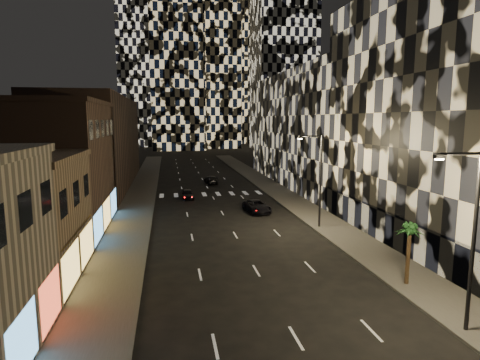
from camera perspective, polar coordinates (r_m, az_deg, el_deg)
name	(u,v)px	position (r m, az deg, el deg)	size (l,w,h in m)	color
sidewalk_left	(140,196)	(57.64, -14.07, -2.20)	(4.00, 120.00, 0.15)	#47443F
sidewalk_right	(278,191)	(59.67, 5.47, -1.62)	(4.00, 120.00, 0.15)	#47443F
curb_left	(155,195)	(57.54, -11.98, -2.15)	(0.20, 120.00, 0.15)	#4C4C47
curb_right	(265,192)	(59.15, 3.51, -1.68)	(0.20, 120.00, 0.15)	#4C4C47
retail_brown	(49,169)	(41.78, -25.48, 1.41)	(10.00, 15.00, 12.00)	#4A342A
retail_filler_left	(97,143)	(67.53, -19.69, 5.03)	(10.00, 40.00, 14.00)	#4A342A
midrise_right	(471,115)	(40.45, 30.03, 7.99)	(16.00, 25.00, 22.00)	#232326
midrise_base	(383,226)	(37.14, 19.73, -6.14)	(0.60, 25.00, 3.00)	#383838
midrise_filler_right	(326,129)	(68.64, 12.10, 7.06)	(16.00, 40.00, 18.00)	#232326
tower_right_mid	(284,5)	(152.50, 6.25, 23.53)	(20.00, 20.00, 100.00)	black
tower_center_low	(176,11)	(151.14, -9.10, 22.63)	(18.00, 18.00, 95.00)	black
streetlight_near	(470,230)	(22.49, 29.92, -6.14)	(2.55, 0.25, 9.00)	black
streetlight_far	(318,174)	(39.58, 11.08, 0.79)	(2.55, 0.25, 9.00)	black
car_dark_midlane	(188,194)	(54.55, -7.46, -2.01)	(1.53, 3.81, 1.30)	black
car_dark_oncoming	(211,180)	(67.21, -4.12, 0.05)	(1.82, 4.48, 1.30)	black
car_dark_rightlane	(257,206)	(46.45, 2.41, -3.76)	(2.27, 4.92, 1.37)	black
palm_tree	(410,234)	(27.79, 22.97, -7.04)	(2.02, 2.05, 4.02)	#47331E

